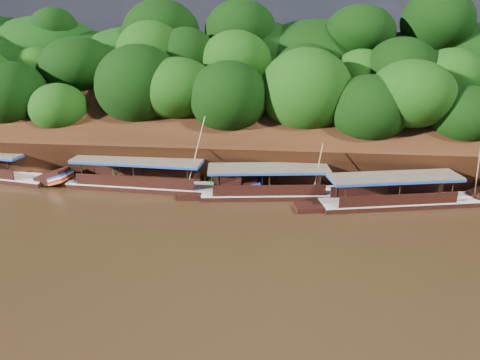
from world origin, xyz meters
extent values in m
plane|color=black|center=(0.00, 0.00, 0.00)|extent=(160.00, 160.00, 0.00)
cube|color=black|center=(0.00, 16.00, 3.50)|extent=(120.00, 16.12, 13.64)
cube|color=black|center=(0.00, 26.00, 0.00)|extent=(120.00, 24.00, 12.00)
ellipsoid|color=#0F3508|center=(-30.00, 22.00, 9.00)|extent=(20.00, 10.00, 8.00)
ellipsoid|color=#0F3508|center=(-6.00, 15.00, 3.50)|extent=(18.00, 8.00, 6.40)
ellipsoid|color=#0F3508|center=(0.00, 23.00, 9.20)|extent=(24.00, 11.00, 8.40)
cube|color=black|center=(9.97, 6.40, 0.00)|extent=(13.20, 5.05, 0.92)
cube|color=silver|center=(9.97, 6.40, 0.44)|extent=(13.21, 5.12, 0.10)
cube|color=brown|center=(9.18, 6.22, 2.45)|extent=(10.51, 4.76, 0.12)
cube|color=#18409E|center=(9.18, 6.22, 2.33)|extent=(10.51, 4.76, 0.18)
cylinder|color=tan|center=(15.54, 7.13, 2.88)|extent=(0.70, 1.14, 4.72)
cube|color=black|center=(0.11, 7.26, 0.00)|extent=(12.73, 3.95, 0.94)
cube|color=silver|center=(0.11, 7.26, 0.45)|extent=(12.73, 4.02, 0.10)
cube|color=black|center=(7.09, 8.20, 0.73)|extent=(3.18, 2.10, 1.77)
cube|color=#18409E|center=(7.87, 8.31, 1.04)|extent=(1.77, 1.98, 0.64)
cube|color=#AD1313|center=(7.87, 8.31, 0.69)|extent=(1.77, 1.98, 0.64)
cube|color=brown|center=(-0.67, 7.16, 2.52)|extent=(10.08, 3.93, 0.13)
cube|color=#18409E|center=(-0.67, 7.16, 2.39)|extent=(10.08, 3.93, 0.19)
cylinder|color=tan|center=(3.30, 7.06, 2.62)|extent=(0.58, 0.44, 4.27)
cube|color=black|center=(-10.99, 7.91, 0.00)|extent=(14.40, 3.16, 0.97)
cube|color=silver|center=(-10.99, 7.91, 0.47)|extent=(14.41, 3.23, 0.11)
cube|color=black|center=(-2.97, 7.47, 0.76)|extent=(3.45, 1.97, 1.92)
cube|color=#18409E|center=(-2.07, 7.42, 1.08)|extent=(1.85, 1.95, 0.72)
cube|color=#AD1313|center=(-2.07, 7.42, 0.71)|extent=(1.85, 1.95, 0.72)
cube|color=brown|center=(-11.89, 7.96, 2.61)|extent=(11.32, 3.35, 0.13)
cube|color=#18409E|center=(-11.89, 7.96, 2.48)|extent=(11.32, 3.35, 0.19)
cylinder|color=tan|center=(-6.68, 7.46, 3.55)|extent=(1.58, 0.76, 5.92)
cube|color=black|center=(-19.67, 7.97, 0.74)|extent=(3.16, 2.19, 1.75)
cube|color=#18409E|center=(-18.92, 7.85, 1.06)|extent=(1.78, 2.03, 0.63)
cube|color=#AD1313|center=(-18.92, 7.85, 0.70)|extent=(1.78, 2.03, 0.63)
cone|color=#2F691A|center=(-19.97, 9.65, 0.78)|extent=(1.50, 1.50, 1.55)
cone|color=#2F691A|center=(-14.03, 9.20, 0.93)|extent=(1.50, 1.50, 1.86)
cone|color=#2F691A|center=(-5.69, 9.08, 0.83)|extent=(1.50, 1.50, 1.65)
cone|color=#2F691A|center=(1.74, 9.16, 0.86)|extent=(1.50, 1.50, 1.71)
cone|color=#2F691A|center=(7.32, 9.89, 0.93)|extent=(1.50, 1.50, 1.87)
cone|color=#2F691A|center=(12.14, 9.83, 0.82)|extent=(1.50, 1.50, 1.63)
camera|label=1|loc=(0.85, -28.99, 14.30)|focal=35.00mm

